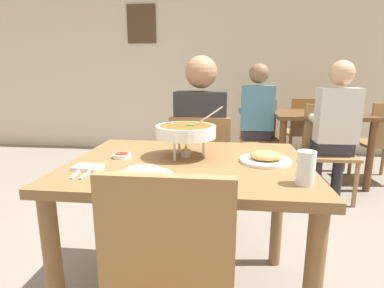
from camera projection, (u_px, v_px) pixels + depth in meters
cafe_rear_partition at (215, 54)px, 4.60m from camera, size 10.00×0.10×3.00m
picture_frame_hung at (141, 24)px, 4.57m from camera, size 0.44×0.03×0.56m
dining_table_main at (189, 185)px, 1.48m from camera, size 1.13×0.88×0.77m
chair_diner_main at (201, 168)px, 2.22m from camera, size 0.44×0.44×0.90m
diner_main at (201, 136)px, 2.20m from camera, size 0.40×0.45×1.31m
curry_bowl at (186, 132)px, 1.51m from camera, size 0.33×0.30×0.26m
rice_plate at (143, 174)px, 1.20m from camera, size 0.24×0.24×0.06m
appetizer_plate at (266, 158)px, 1.43m from camera, size 0.24×0.24×0.06m
sauce_dish at (122, 156)px, 1.51m from camera, size 0.09×0.09×0.02m
napkin_folded at (88, 167)px, 1.33m from camera, size 0.13×0.09×0.02m
fork_utensil at (78, 172)px, 1.28m from camera, size 0.04×0.17×0.01m
spoon_utensil at (89, 172)px, 1.27m from camera, size 0.01×0.17×0.01m
drink_glass at (306, 170)px, 1.13m from camera, size 0.07×0.07×0.13m
dining_table_far at (318, 125)px, 3.39m from camera, size 1.00×0.80×0.77m
chair_bg_left at (260, 134)px, 3.55m from camera, size 0.50×0.50×0.90m
chair_bg_middle at (327, 145)px, 2.96m from camera, size 0.44×0.44×0.90m
chair_bg_right at (304, 128)px, 3.94m from camera, size 0.49×0.49×0.90m
chair_bg_corner at (384, 138)px, 3.29m from camera, size 0.46×0.46×0.90m
patron_bg_left at (257, 114)px, 3.47m from camera, size 0.40×0.45×1.31m
patron_bg_middle at (335, 123)px, 2.81m from camera, size 0.40×0.45×1.31m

